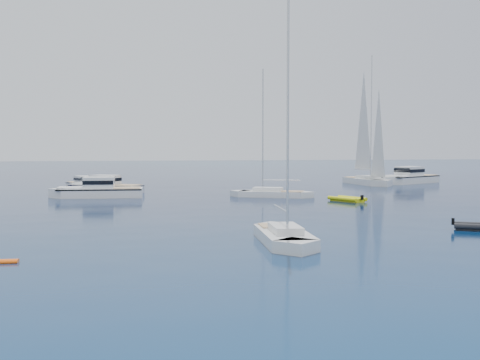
% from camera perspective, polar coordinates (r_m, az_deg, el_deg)
% --- Properties ---
extents(ground, '(400.00, 400.00, 0.00)m').
position_cam_1_polar(ground, '(38.64, 11.06, -5.10)').
color(ground, navy).
rests_on(ground, ground).
extents(motor_cruiser_centre, '(10.81, 3.87, 2.79)m').
position_cam_1_polar(motor_cruiser_centre, '(68.13, -13.02, -1.57)').
color(motor_cruiser_centre, white).
rests_on(motor_cruiser_centre, ground).
extents(motor_cruiser_far_l, '(10.32, 7.82, 2.66)m').
position_cam_1_polar(motor_cruiser_far_l, '(74.81, -12.43, -1.15)').
color(motor_cruiser_far_l, silver).
rests_on(motor_cruiser_far_l, ground).
extents(motor_cruiser_distant, '(12.39, 9.33, 3.19)m').
position_cam_1_polar(motor_cruiser_distant, '(94.73, 15.23, -0.30)').
color(motor_cruiser_distant, white).
rests_on(motor_cruiser_distant, ground).
extents(motor_cruiser_horizon, '(5.53, 8.25, 2.09)m').
position_cam_1_polar(motor_cruiser_horizon, '(82.75, -14.13, -0.76)').
color(motor_cruiser_horizon, silver).
rests_on(motor_cruiser_horizon, ground).
extents(sailboat_fore, '(3.24, 9.98, 14.44)m').
position_cam_1_polar(sailboat_fore, '(35.59, 4.07, -5.76)').
color(sailboat_fore, silver).
rests_on(sailboat_fore, ground).
extents(sailboat_mid_r, '(9.85, 6.49, 14.29)m').
position_cam_1_polar(sailboat_mid_r, '(66.90, 2.91, -1.58)').
color(sailboat_mid_r, white).
rests_on(sailboat_mid_r, ground).
extents(sailboat_sails_r, '(4.35, 13.15, 19.01)m').
position_cam_1_polar(sailboat_sails_r, '(91.13, 11.55, -0.38)').
color(sailboat_sails_r, silver).
rests_on(sailboat_sails_r, ground).
extents(tender_yellow, '(3.64, 4.52, 0.95)m').
position_cam_1_polar(tender_yellow, '(62.55, 9.84, -1.95)').
color(tender_yellow, '#E1E60D').
rests_on(tender_yellow, ground).
extents(tender_grey_near, '(3.47, 2.97, 0.95)m').
position_cam_1_polar(tender_grey_near, '(43.48, 21.00, -4.34)').
color(tender_grey_near, black).
rests_on(tender_grey_near, ground).
extents(tender_grey_far, '(3.79, 2.61, 0.95)m').
position_cam_1_polar(tender_grey_far, '(70.37, 0.93, -1.34)').
color(tender_grey_far, black).
rests_on(tender_grey_far, ground).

